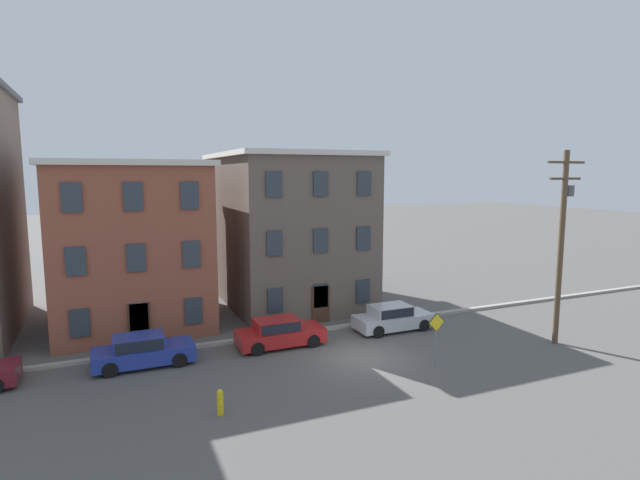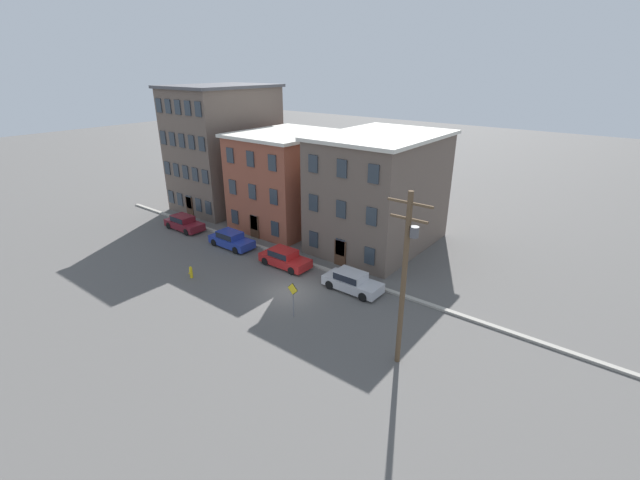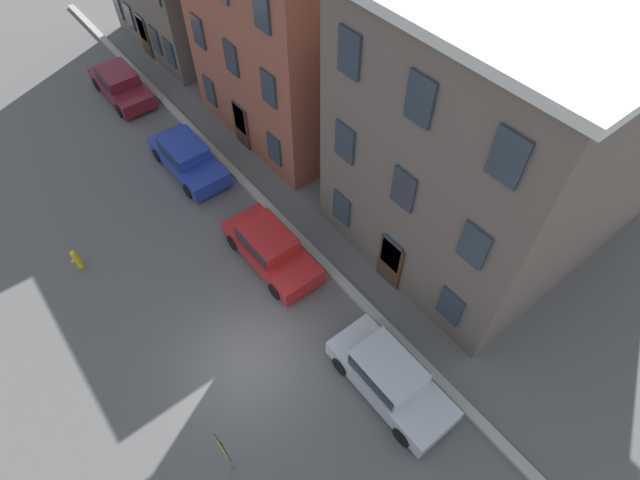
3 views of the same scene
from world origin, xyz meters
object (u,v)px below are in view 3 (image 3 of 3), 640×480
car_maroon (121,83)px  car_blue (187,156)px  car_red (270,247)px  caution_sign (224,451)px  car_silver (390,376)px  fire_hydrant (77,259)px

car_maroon → car_blue: (7.12, -0.04, 0.00)m
car_maroon → car_blue: same height
car_blue → car_red: 6.54m
car_blue → caution_sign: caution_sign is taller
car_silver → caution_sign: 5.50m
car_red → car_silver: (6.64, 0.00, 0.00)m
car_silver → caution_sign: bearing=-100.6°
car_silver → caution_sign: size_ratio=1.77×
caution_sign → fire_hydrant: size_ratio=2.60×
car_blue → car_red: same height
car_maroon → car_silver: same height
car_blue → car_silver: bearing=-0.0°
car_blue → fire_hydrant: bearing=-69.6°
fire_hydrant → caution_sign: bearing=4.0°
fire_hydrant → car_blue: bearing=110.4°
car_red → car_silver: 6.64m
car_maroon → car_red: (13.65, -0.05, 0.00)m
car_red → caution_sign: (5.64, -5.33, 0.90)m
car_blue → car_silver: same height
car_red → car_silver: size_ratio=1.00×
car_blue → car_silver: 13.18m
car_maroon → car_silver: (20.29, -0.05, 0.00)m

